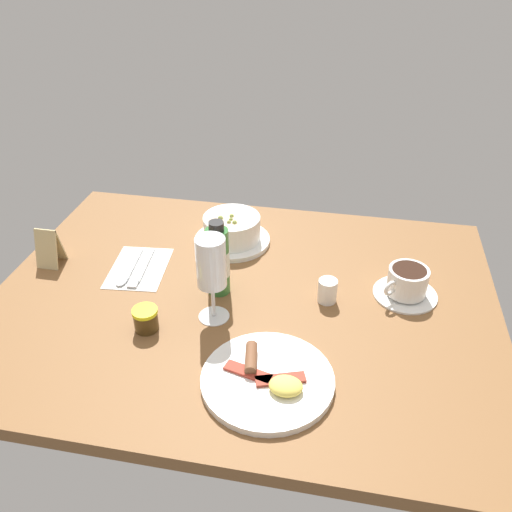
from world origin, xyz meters
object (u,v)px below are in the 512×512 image
sauce_bottle_green (218,261)px  jam_jar (146,319)px  coffee_cup (407,284)px  creamer_jug (327,290)px  breakfast_plate (268,379)px  wine_glass (211,266)px  menu_card (49,247)px  cutlery_setting (138,268)px  porridge_bowl (232,230)px

sauce_bottle_green → jam_jar: bearing=53.3°
coffee_cup → sauce_bottle_green: 41.32cm
creamer_jug → breakfast_plate: creamer_jug is taller
wine_glass → menu_card: size_ratio=2.02×
creamer_jug → breakfast_plate: bearing=72.1°
cutlery_setting → sauce_bottle_green: 22.74cm
breakfast_plate → menu_card: size_ratio=2.55×
coffee_cup → sauce_bottle_green: bearing=8.5°
coffee_cup → jam_jar: size_ratio=2.72×
porridge_bowl → breakfast_plate: 48.61cm
sauce_bottle_green → breakfast_plate: size_ratio=0.73×
creamer_jug → coffee_cup: bearing=-163.0°
creamer_jug → sauce_bottle_green: size_ratio=0.33×
coffee_cup → menu_card: (82.48, 3.07, 1.48)cm
menu_card → coffee_cup: bearing=-177.9°
coffee_cup → wine_glass: wine_glass is taller
porridge_bowl → coffee_cup: 44.63cm
coffee_cup → creamer_jug: bearing=17.0°
coffee_cup → breakfast_plate: 40.13cm
coffee_cup → porridge_bowl: bearing=-18.6°
coffee_cup → breakfast_plate: bearing=51.0°
porridge_bowl → wine_glass: 30.73cm
breakfast_plate → jam_jar: bearing=-20.4°
porridge_bowl → jam_jar: porridge_bowl is taller
porridge_bowl → breakfast_plate: size_ratio=0.79×
cutlery_setting → menu_card: bearing=4.0°
coffee_cup → sauce_bottle_green: sauce_bottle_green is taller
cutlery_setting → jam_jar: size_ratio=3.67×
cutlery_setting → jam_jar: (-9.59, 19.61, 2.23)cm
breakfast_plate → creamer_jug: bearing=-107.9°
jam_jar → menu_card: menu_card is taller
creamer_jug → jam_jar: 38.56cm
jam_jar → breakfast_plate: bearing=159.6°
creamer_jug → wine_glass: wine_glass is taller
porridge_bowl → creamer_jug: 32.04cm
creamer_jug → sauce_bottle_green: sauce_bottle_green is taller
breakfast_plate → sauce_bottle_green: bearing=-58.5°
coffee_cup → cutlery_setting: bearing=1.5°
breakfast_plate → porridge_bowl: bearing=-69.4°
porridge_bowl → cutlery_setting: (19.18, 15.88, -3.50)cm
porridge_bowl → cutlery_setting: porridge_bowl is taller
sauce_bottle_green → menu_card: bearing=-4.1°
porridge_bowl → creamer_jug: (-25.47, 19.41, -1.02)cm
jam_jar → breakfast_plate: jam_jar is taller
jam_jar → breakfast_plate: 28.51cm
creamer_jug → jam_jar: creamer_jug is taller
cutlery_setting → wine_glass: bearing=148.8°
creamer_jug → wine_glass: bearing=23.4°
creamer_jug → jam_jar: bearing=24.6°
creamer_jug → menu_card: size_ratio=0.61×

